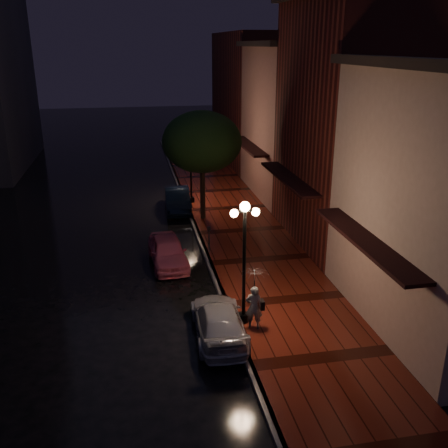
{
  "coord_description": "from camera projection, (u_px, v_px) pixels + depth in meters",
  "views": [
    {
      "loc": [
        -3.11,
        -19.59,
        9.13
      ],
      "look_at": [
        0.9,
        1.41,
        1.4
      ],
      "focal_mm": 40.0,
      "sensor_mm": 36.0,
      "label": 1
    }
  ],
  "objects": [
    {
      "name": "ground",
      "position": [
        210.0,
        266.0,
        21.75
      ],
      "size": [
        120.0,
        120.0,
        0.0
      ],
      "primitive_type": "plane",
      "color": "black",
      "rests_on": "ground"
    },
    {
      "name": "streetlamp_far",
      "position": [
        191.0,
        162.0,
        29.24
      ],
      "size": [
        0.96,
        0.36,
        4.31
      ],
      "color": "black",
      "rests_on": "sidewalk"
    },
    {
      "name": "streetlamp_near",
      "position": [
        244.0,
        256.0,
        16.31
      ],
      "size": [
        0.96,
        0.36,
        4.31
      ],
      "color": "black",
      "rests_on": "sidewalk"
    },
    {
      "name": "curb",
      "position": [
        210.0,
        265.0,
        21.72
      ],
      "size": [
        0.25,
        60.0,
        0.15
      ],
      "primitive_type": "cube",
      "color": "#595451",
      "rests_on": "ground"
    },
    {
      "name": "sidewalk",
      "position": [
        260.0,
        261.0,
        22.12
      ],
      "size": [
        4.5,
        60.0,
        0.15
      ],
      "primitive_type": "cube",
      "color": "#4E180D",
      "rests_on": "ground"
    },
    {
      "name": "storefront_far",
      "position": [
        295.0,
        124.0,
        30.69
      ],
      "size": [
        5.0,
        8.0,
        9.0
      ],
      "primitive_type": "cube",
      "color": "#8C5951",
      "rests_on": "ground"
    },
    {
      "name": "parking_meter",
      "position": [
        209.0,
        237.0,
        22.51
      ],
      "size": [
        0.14,
        0.13,
        1.27
      ],
      "rotation": [
        0.0,
        0.0,
        0.41
      ],
      "color": "black",
      "rests_on": "sidewalk"
    },
    {
      "name": "street_tree",
      "position": [
        202.0,
        144.0,
        25.95
      ],
      "size": [
        4.16,
        4.16,
        5.8
      ],
      "color": "black",
      "rests_on": "sidewalk"
    },
    {
      "name": "woman_with_umbrella",
      "position": [
        254.0,
        289.0,
        16.28
      ],
      "size": [
        0.9,
        0.92,
        2.17
      ],
      "rotation": [
        0.0,
        0.0,
        2.77
      ],
      "color": "silver",
      "rests_on": "sidewalk"
    },
    {
      "name": "storefront_mid",
      "position": [
        352.0,
        128.0,
        22.96
      ],
      "size": [
        5.0,
        8.0,
        11.0
      ],
      "primitive_type": "cube",
      "color": "#511914",
      "rests_on": "ground"
    },
    {
      "name": "navy_car",
      "position": [
        177.0,
        200.0,
        28.79
      ],
      "size": [
        1.49,
        3.98,
        1.3
      ],
      "primitive_type": "imported",
      "rotation": [
        0.0,
        0.0,
        -0.03
      ],
      "color": "black",
      "rests_on": "ground"
    },
    {
      "name": "pink_car",
      "position": [
        168.0,
        251.0,
        21.7
      ],
      "size": [
        1.73,
        3.79,
        1.26
      ],
      "primitive_type": "imported",
      "rotation": [
        0.0,
        0.0,
        0.06
      ],
      "color": "#C9536E",
      "rests_on": "ground"
    },
    {
      "name": "storefront_extra",
      "position": [
        256.0,
        99.0,
        39.76
      ],
      "size": [
        5.0,
        12.0,
        10.0
      ],
      "primitive_type": "cube",
      "color": "#511914",
      "rests_on": "ground"
    },
    {
      "name": "silver_car",
      "position": [
        219.0,
        321.0,
        16.37
      ],
      "size": [
        1.77,
        4.02,
        1.15
      ],
      "primitive_type": "imported",
      "rotation": [
        0.0,
        0.0,
        3.1
      ],
      "color": "#B2B2BA",
      "rests_on": "ground"
    }
  ]
}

